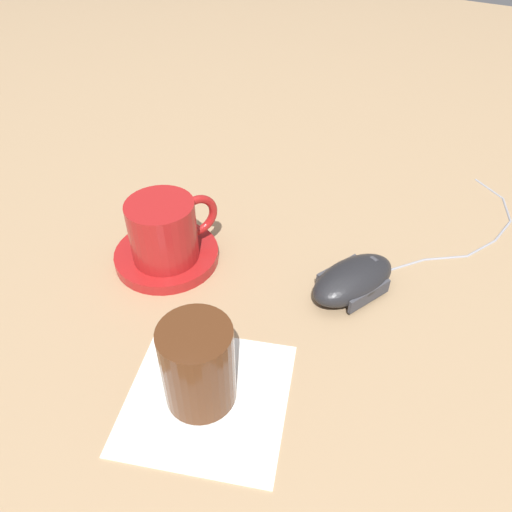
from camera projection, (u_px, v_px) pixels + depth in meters
name	position (u px, v px, depth m)	size (l,w,h in m)	color
ground_plane	(209.00, 342.00, 0.52)	(3.00, 3.00, 0.00)	#9E7F5B
saucer	(167.00, 255.00, 0.61)	(0.13, 0.13, 0.01)	maroon
coffee_cup	(165.00, 230.00, 0.58)	(0.08, 0.11, 0.07)	maroon
computer_mouse	(353.00, 280.00, 0.56)	(0.10, 0.12, 0.04)	black
mouse_cable	(474.00, 231.00, 0.66)	(0.12, 0.27, 0.00)	gray
napkin_under_glass	(207.00, 397.00, 0.47)	(0.15, 0.15, 0.00)	silver
drinking_glass	(198.00, 365.00, 0.44)	(0.07, 0.07, 0.09)	#4C2814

